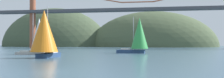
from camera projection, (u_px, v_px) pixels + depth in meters
The scene contains 7 objects.
ground_plane at pixel (47, 72), 26.17m from camera, with size 360.00×360.00×0.00m, color #426075.
headland_center at pixel (152, 47), 157.96m from camera, with size 73.77×44.00×40.94m, color #4C5B3D.
headland_left at pixel (55, 46), 168.95m from camera, with size 66.80×44.00×47.12m, color #425138.
suspension_bridge at pixel (137, 8), 119.73m from camera, with size 135.01×6.00×36.80m.
sailboat_orange_sail at pixel (44, 33), 48.55m from camera, with size 5.07×8.44×9.35m.
sailboat_green_sail at pixel (139, 35), 69.18m from camera, with size 8.20×4.64×9.27m.
sailboat_white_mainsail at pixel (39, 36), 61.52m from camera, with size 7.51×4.49×9.30m.
Camera 1 is at (10.93, -24.61, 2.92)m, focal length 43.77 mm.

